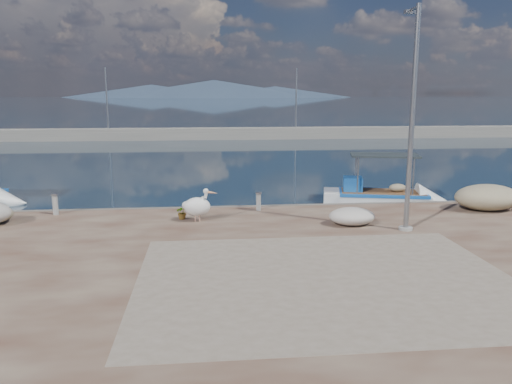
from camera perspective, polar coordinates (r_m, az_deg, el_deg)
The scene contains 13 objects.
ground at distance 15.00m, azimuth 1.46°, elevation -7.70°, with size 1400.00×1400.00×0.00m, color #162635.
quay at distance 9.47m, azimuth 6.24°, elevation -18.00°, with size 44.00×22.00×0.50m, color #492A1F.
quay_patch at distance 12.22m, azimuth 7.99°, elevation -9.78°, with size 9.00×7.00×0.01m, color gray.
breakwater at distance 54.27m, azimuth -3.85°, elevation 6.69°, with size 120.00×2.20×7.50m.
mountains at distance 664.12m, azimuth -5.30°, elevation 11.56°, with size 370.00×280.00×22.00m.
boat_right at distance 23.20m, azimuth 14.10°, elevation -0.72°, with size 5.61×2.95×2.57m.
pelican at distance 17.25m, azimuth -6.69°, elevation -1.60°, with size 1.25×0.80×1.19m.
lamp_post at distance 16.45m, azimuth 17.32°, elevation 7.01°, with size 0.44×0.96×7.00m.
bollard_near at distance 18.85m, azimuth 0.29°, elevation -0.98°, with size 0.23×0.23×0.70m.
bollard_far at distance 19.59m, azimuth -21.97°, elevation -1.20°, with size 0.26×0.26×0.78m.
potted_plant at distance 17.76m, azimuth -8.40°, elevation -2.29°, with size 0.45×0.39×0.50m, color #33722D.
net_pile_d at distance 17.12m, azimuth 10.89°, elevation -2.74°, with size 1.56×1.17×0.58m, color silver.
net_pile_c at distance 20.85m, azimuth 24.93°, elevation -0.55°, with size 2.48×1.77×0.98m, color #BBB08B.
Camera 1 is at (-1.79, -14.07, 4.86)m, focal length 35.00 mm.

